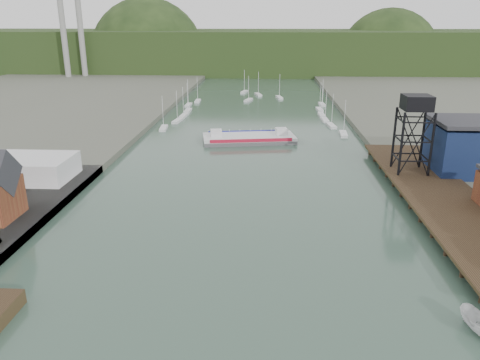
# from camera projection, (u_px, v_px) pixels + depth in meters

# --- Properties ---
(east_pier) EXTENTS (14.00, 70.00, 2.45)m
(east_pier) POSITION_uv_depth(u_px,v_px,m) (439.00, 194.00, 86.83)
(east_pier) COLOR black
(east_pier) RESTS_ON ground
(white_shed) EXTENTS (18.00, 12.00, 4.50)m
(white_shed) POSITION_uv_depth(u_px,v_px,m) (27.00, 168.00, 95.34)
(white_shed) COLOR silver
(white_shed) RESTS_ON west_quay
(lift_tower) EXTENTS (6.50, 6.50, 16.00)m
(lift_tower) POSITION_uv_depth(u_px,v_px,m) (416.00, 108.00, 94.77)
(lift_tower) COLOR black
(lift_tower) RESTS_ON east_pier
(marina_sailboats) EXTENTS (57.71, 92.65, 0.90)m
(marina_sailboats) POSITION_uv_depth(u_px,v_px,m) (255.00, 109.00, 177.63)
(marina_sailboats) COLOR silver
(marina_sailboats) RESTS_ON ground
(smokestacks) EXTENTS (11.20, 8.20, 60.00)m
(smokestacks) POSITION_uv_depth(u_px,v_px,m) (71.00, 25.00, 262.65)
(smokestacks) COLOR gray
(smokestacks) RESTS_ON ground
(distant_hills) EXTENTS (500.00, 120.00, 80.00)m
(distant_hills) POSITION_uv_depth(u_px,v_px,m) (256.00, 53.00, 328.47)
(distant_hills) COLOR black
(distant_hills) RESTS_ON ground
(chain_ferry) EXTENTS (26.84, 14.24, 3.67)m
(chain_ferry) POSITION_uv_depth(u_px,v_px,m) (249.00, 138.00, 131.25)
(chain_ferry) COLOR #555558
(chain_ferry) RESTS_ON ground
(motorboat) EXTENTS (3.71, 6.50, 2.36)m
(motorboat) POSITION_uv_depth(u_px,v_px,m) (480.00, 325.00, 50.47)
(motorboat) COLOR silver
(motorboat) RESTS_ON ground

